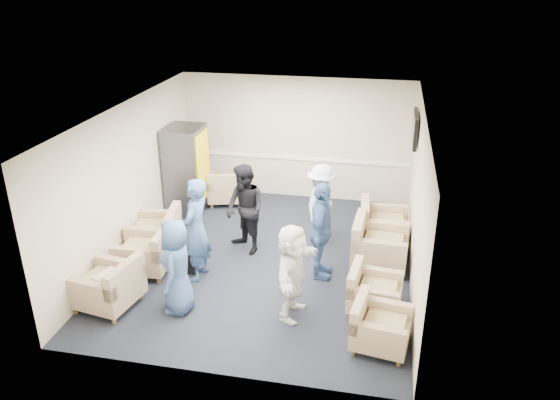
% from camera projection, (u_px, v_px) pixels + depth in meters
% --- Properties ---
extents(floor, '(6.00, 6.00, 0.00)m').
position_uv_depth(floor, '(266.00, 260.00, 9.74)').
color(floor, black).
rests_on(floor, ground).
extents(ceiling, '(6.00, 6.00, 0.00)m').
position_uv_depth(ceiling, '(265.00, 112.00, 8.66)').
color(ceiling, silver).
rests_on(ceiling, back_wall).
extents(back_wall, '(5.00, 0.02, 2.70)m').
position_uv_depth(back_wall, '(296.00, 139.00, 11.89)').
color(back_wall, beige).
rests_on(back_wall, floor).
extents(front_wall, '(5.00, 0.02, 2.70)m').
position_uv_depth(front_wall, '(210.00, 284.00, 6.50)').
color(front_wall, beige).
rests_on(front_wall, floor).
extents(left_wall, '(0.02, 6.00, 2.70)m').
position_uv_depth(left_wall, '(128.00, 179.00, 9.65)').
color(left_wall, beige).
rests_on(left_wall, floor).
extents(right_wall, '(0.02, 6.00, 2.70)m').
position_uv_depth(right_wall, '(418.00, 202.00, 8.74)').
color(right_wall, beige).
rests_on(right_wall, floor).
extents(chair_rail, '(4.98, 0.04, 0.06)m').
position_uv_depth(chair_rail, '(296.00, 158.00, 12.05)').
color(chair_rail, white).
rests_on(chair_rail, back_wall).
extents(tv, '(0.10, 1.00, 0.58)m').
position_uv_depth(tv, '(415.00, 129.00, 10.09)').
color(tv, black).
rests_on(tv, right_wall).
extents(armchair_left_near, '(0.99, 0.99, 0.69)m').
position_uv_depth(armchair_left_near, '(110.00, 287.00, 8.28)').
color(armchair_left_near, tan).
rests_on(armchair_left_near, floor).
extents(armchair_left_mid, '(0.90, 0.90, 0.68)m').
position_uv_depth(armchair_left_mid, '(148.00, 253.00, 9.26)').
color(armchair_left_mid, tan).
rests_on(armchair_left_mid, floor).
extents(armchair_left_far, '(0.98, 0.98, 0.69)m').
position_uv_depth(armchair_left_far, '(158.00, 233.00, 9.95)').
color(armchair_left_far, tan).
rests_on(armchair_left_far, floor).
extents(armchair_right_near, '(0.86, 0.86, 0.60)m').
position_uv_depth(armchair_right_near, '(377.00, 328.00, 7.44)').
color(armchair_right_near, tan).
rests_on(armchair_right_near, floor).
extents(armchair_right_midnear, '(0.83, 0.83, 0.61)m').
position_uv_depth(armchair_right_midnear, '(371.00, 293.00, 8.22)').
color(armchair_right_midnear, tan).
rests_on(armchair_right_midnear, floor).
extents(armchair_right_midfar, '(0.97, 0.97, 0.74)m').
position_uv_depth(armchair_right_midfar, '(376.00, 247.00, 9.42)').
color(armchair_right_midfar, tan).
rests_on(armchair_right_midfar, floor).
extents(armchair_right_far, '(0.93, 0.93, 0.71)m').
position_uv_depth(armchair_right_far, '(380.00, 226.00, 10.18)').
color(armchair_right_far, tan).
rests_on(armchair_right_far, floor).
extents(armchair_corner, '(0.99, 0.99, 0.65)m').
position_uv_depth(armchair_corner, '(227.00, 189.00, 11.92)').
color(armchair_corner, tan).
rests_on(armchair_corner, floor).
extents(vending_machine, '(0.74, 0.87, 1.83)m').
position_uv_depth(vending_machine, '(187.00, 170.00, 11.34)').
color(vending_machine, '#515259').
rests_on(vending_machine, floor).
extents(backpack, '(0.29, 0.22, 0.47)m').
position_uv_depth(backpack, '(189.00, 259.00, 9.27)').
color(backpack, black).
rests_on(backpack, floor).
extents(pillow, '(0.41, 0.47, 0.12)m').
position_uv_depth(pillow, '(109.00, 277.00, 8.23)').
color(pillow, silver).
rests_on(pillow, armchair_left_near).
extents(person_front_left, '(0.54, 0.77, 1.49)m').
position_uv_depth(person_front_left, '(177.00, 266.00, 8.06)').
color(person_front_left, '#3B598E').
rests_on(person_front_left, floor).
extents(person_mid_left, '(0.49, 0.68, 1.76)m').
position_uv_depth(person_mid_left, '(196.00, 230.00, 8.87)').
color(person_mid_left, '#3B598E').
rests_on(person_mid_left, floor).
extents(person_back_left, '(1.02, 1.00, 1.65)m').
position_uv_depth(person_back_left, '(245.00, 210.00, 9.73)').
color(person_back_left, black).
rests_on(person_back_left, floor).
extents(person_back_right, '(0.76, 1.09, 1.53)m').
position_uv_depth(person_back_right, '(321.00, 204.00, 10.11)').
color(person_back_right, white).
rests_on(person_back_right, floor).
extents(person_mid_right, '(0.42, 0.99, 1.68)m').
position_uv_depth(person_mid_right, '(321.00, 231.00, 8.91)').
color(person_mid_right, '#3B598E').
rests_on(person_mid_right, floor).
extents(person_front_right, '(0.61, 1.42, 1.49)m').
position_uv_depth(person_front_right, '(292.00, 272.00, 7.93)').
color(person_front_right, white).
rests_on(person_front_right, floor).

